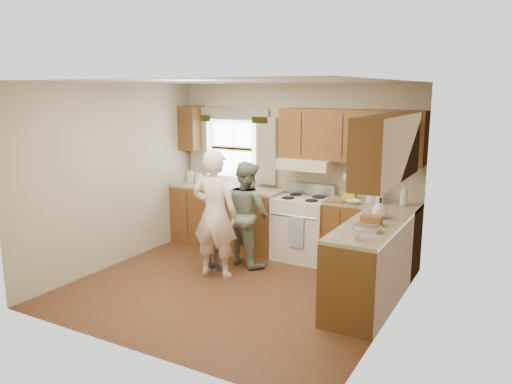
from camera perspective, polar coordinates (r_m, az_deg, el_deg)
The scene contains 6 objects.
room at distance 5.94m, azimuth -2.72°, elevation 0.36°, with size 3.80×3.80×3.80m.
kitchen_fixtures at distance 6.69m, azimuth 6.66°, elevation -2.03°, with size 3.80×2.25×2.15m.
stove at distance 7.22m, azimuth 5.40°, elevation -4.02°, with size 0.76×0.67×1.07m.
woman_left at distance 6.44m, azimuth -4.74°, elevation -2.53°, with size 0.61×0.40×1.67m, color white.
woman_right at distance 6.91m, azimuth -1.05°, elevation -2.44°, with size 0.71×0.55×1.46m, color #274130.
child at distance 6.77m, azimuth -4.76°, elevation -4.98°, with size 0.56×0.23×0.96m, color gray.
Camera 1 is at (3.07, -4.94, 2.41)m, focal length 35.00 mm.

